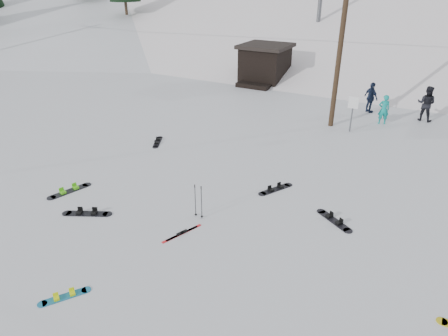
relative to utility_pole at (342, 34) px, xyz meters
The scene contains 19 objects.
ground 14.90m from the utility_pole, 98.13° to the right, with size 200.00×200.00×0.00m, color silver.
ski_slope 44.31m from the utility_pole, 92.79° to the left, with size 60.00×75.00×45.00m, color white.
ridge_left 53.35m from the utility_pole, 138.18° to the left, with size 34.00×85.00×38.00m, color silver.
treeline_left 44.65m from the utility_pole, 144.16° to the left, with size 20.00×64.00×10.00m, color black, non-canonical shape.
treeline_crest 72.18m from the utility_pole, 91.59° to the left, with size 50.00×6.00×10.00m, color black, non-canonical shape.
utility_pole is the anchor object (origin of this frame).
trail_sign 3.60m from the utility_pole, 21.04° to the right, with size 0.50×0.09×1.85m.
lift_hut 10.40m from the utility_pole, 135.24° to the left, with size 3.40×4.10×2.75m.
hero_snowboard 16.61m from the utility_pole, 98.52° to the right, with size 0.82×1.13×0.09m.
hero_skis 13.00m from the utility_pole, 96.28° to the right, with size 0.58×1.42×0.08m.
ski_poles 11.80m from the utility_pole, 97.16° to the right, with size 0.33×0.09×1.20m.
board_scatter_a 14.35m from the utility_pole, 110.68° to the right, with size 1.56×0.95×0.12m.
board_scatter_b 10.35m from the utility_pole, 135.95° to the right, with size 0.86×1.37×0.11m.
board_scatter_c 14.35m from the utility_pole, 118.84° to the right, with size 0.69×1.67×0.12m.
board_scatter_d 10.49m from the utility_pole, 73.64° to the right, with size 1.38×1.00×0.11m.
board_scatter_f 9.25m from the utility_pole, 88.98° to the right, with size 0.89×1.43×0.11m.
skier_teal 4.81m from the utility_pole, 35.17° to the left, with size 0.58×0.38×1.60m, color #0E9089.
skier_dark 6.53m from the utility_pole, 38.08° to the left, with size 0.94×0.73×1.93m, color black.
skier_navy 5.24m from the utility_pole, 68.50° to the left, with size 1.03×0.43×1.76m, color #18223C.
Camera 1 is at (6.87, -6.44, 7.37)m, focal length 32.00 mm.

